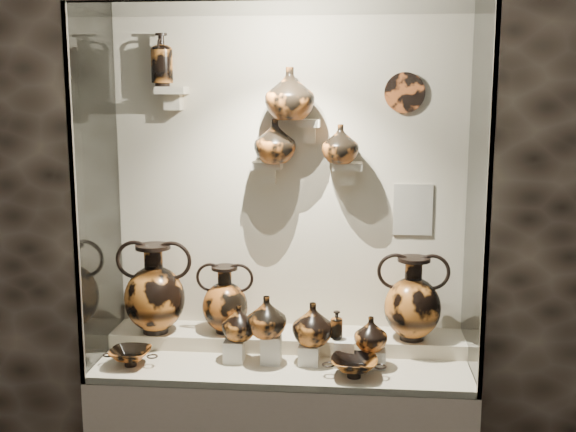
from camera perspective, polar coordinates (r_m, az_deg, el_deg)
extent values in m
cube|color=black|center=(3.50, 0.13, 2.52)|extent=(5.00, 0.02, 3.20)
cube|color=beige|center=(3.39, -0.38, -11.46)|extent=(1.68, 0.58, 0.03)
cube|color=beige|center=(3.54, -0.09, -9.90)|extent=(1.70, 0.25, 0.10)
cube|color=beige|center=(3.50, 0.12, 2.51)|extent=(1.70, 0.03, 1.60)
cube|color=white|center=(2.90, -0.98, 0.91)|extent=(1.70, 0.01, 1.60)
cube|color=white|center=(3.38, -14.83, 1.90)|extent=(0.01, 0.60, 1.60)
cube|color=white|center=(3.22, 14.77, 1.50)|extent=(0.01, 0.60, 1.60)
cube|color=white|center=(3.17, -0.41, 16.13)|extent=(1.70, 0.60, 0.01)
cube|color=gray|center=(3.11, -16.54, 1.12)|extent=(0.02, 0.02, 1.60)
cube|color=gray|center=(2.93, 15.57, 0.65)|extent=(0.02, 0.02, 1.60)
cube|color=silver|center=(3.35, -4.27, -10.59)|extent=(0.09, 0.09, 0.10)
cube|color=silver|center=(3.32, -1.34, -10.47)|extent=(0.09, 0.09, 0.13)
cube|color=silver|center=(3.32, 1.63, -10.88)|extent=(0.09, 0.09, 0.09)
cube|color=silver|center=(3.31, 4.45, -10.71)|extent=(0.09, 0.09, 0.12)
cube|color=silver|center=(3.31, 6.91, -11.07)|extent=(0.09, 0.09, 0.08)
cube|color=beige|center=(3.49, -9.16, 9.77)|extent=(0.14, 0.12, 0.04)
cube|color=beige|center=(3.42, -1.66, 4.02)|extent=(0.14, 0.12, 0.04)
cube|color=beige|center=(3.39, 1.70, 7.35)|extent=(0.10, 0.12, 0.04)
cube|color=beige|center=(3.40, 4.72, 3.95)|extent=(0.14, 0.12, 0.04)
imported|color=#AB5E20|center=(3.32, -3.89, -8.38)|extent=(0.21, 0.21, 0.16)
imported|color=#A9561D|center=(3.26, -1.70, -7.93)|extent=(0.23, 0.23, 0.19)
imported|color=#AB5E20|center=(3.28, 1.97, -8.49)|extent=(0.24, 0.24, 0.19)
imported|color=#AB5E20|center=(3.26, 6.56, -9.21)|extent=(0.20, 0.20, 0.15)
imported|color=#A9561D|center=(3.36, -1.05, 5.95)|extent=(0.24, 0.24, 0.20)
imported|color=#A9561D|center=(3.33, 0.14, 9.66)|extent=(0.28, 0.28, 0.24)
imported|color=#A9561D|center=(3.35, 4.16, 5.71)|extent=(0.22, 0.22, 0.18)
cylinder|color=#B45323|center=(3.43, 9.20, 9.60)|extent=(0.19, 0.02, 0.19)
cube|color=beige|center=(3.49, 9.84, 0.50)|extent=(0.18, 0.01, 0.25)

